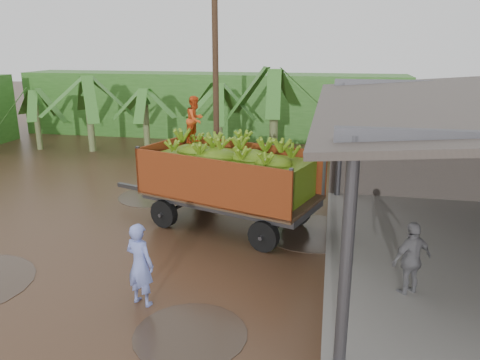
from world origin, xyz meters
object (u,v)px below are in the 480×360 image
man_blue (140,264)px  man_grey (412,260)px  banana_trailer (230,177)px  utility_pole (215,65)px

man_blue → man_grey: bearing=-147.1°
banana_trailer → man_blue: bearing=-81.7°
banana_trailer → man_blue: banana_trailer is taller
banana_trailer → man_blue: (-0.89, -4.60, -0.61)m
man_grey → utility_pole: size_ratio=0.19×
man_blue → man_grey: size_ratio=1.06×
man_blue → utility_pole: bearing=-66.5°
man_grey → utility_pole: (-6.40, 8.76, 3.58)m
banana_trailer → utility_pole: size_ratio=0.80×
man_blue → man_grey: (5.52, 1.40, -0.05)m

